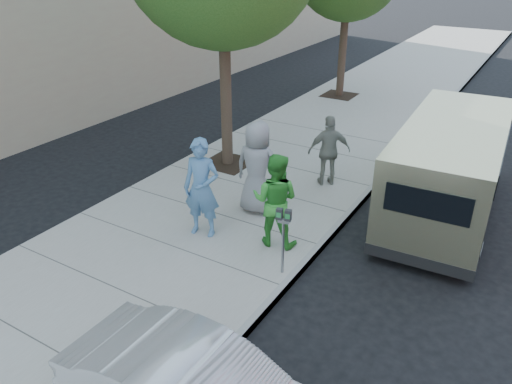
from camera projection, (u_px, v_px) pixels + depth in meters
ground at (255, 231)px, 10.34m from camera, size 120.00×120.00×0.00m
sidewalk at (216, 216)px, 10.77m from camera, size 5.00×60.00×0.15m
curb_face at (319, 248)px, 9.64m from camera, size 0.12×60.00×0.16m
parking_meter at (283, 227)px, 8.40m from camera, size 0.27×0.14×1.26m
van at (450, 167)px, 10.55m from camera, size 2.16×5.71×2.08m
person_officer at (202, 188)px, 9.56m from camera, size 0.82×0.64×1.99m
person_green_shirt at (275, 200)px, 9.27m from camera, size 1.02×0.87×1.84m
person_gray_shirt at (257, 168)px, 10.41m from camera, size 1.04×0.73×2.01m
person_striped_polo at (329, 151)px, 11.66m from camera, size 1.05×0.92×1.70m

